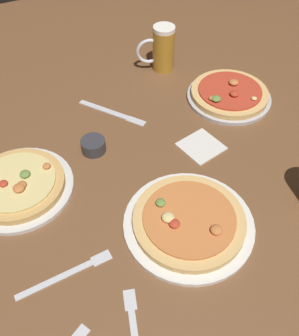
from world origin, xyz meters
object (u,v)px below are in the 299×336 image
Objects in this scene: pizza_plate_near at (189,222)px; pizza_plate_far at (18,185)px; fork_spare at (67,274)px; beer_mug_amber at (162,49)px; fork_left at (134,334)px; ramekin_sauce at (93,145)px; knife_right at (112,112)px; pizza_plate_side at (229,94)px; napkin_folded at (201,146)px.

pizza_plate_near is 1.11× the size of pizza_plate_far.
fork_spare is at bearing -81.85° from pizza_plate_far.
beer_mug_amber is at bearing 29.91° from pizza_plate_far.
fork_left is 0.20m from fork_spare.
beer_mug_amber reaches higher than ramekin_sauce.
pizza_plate_far is 0.29m from fork_spare.
beer_mug_amber is at bearing 59.81° from fork_left.
fork_spare is at bearing -122.15° from knife_right.
pizza_plate_near is 1.15× the size of pizza_plate_side.
beer_mug_amber is (0.58, 0.34, 0.06)m from pizza_plate_far.
ramekin_sauce reaches higher than napkin_folded.
napkin_folded is at bearing 24.61° from fork_spare.
pizza_plate_side is 0.80m from fork_left.
beer_mug_amber reaches higher than fork_left.
pizza_plate_near is 0.27m from napkin_folded.
knife_right is at bearing 124.76° from napkin_folded.
napkin_folded reaches higher than fork_spare.
fork_left is (-0.58, -0.55, -0.01)m from pizza_plate_side.
pizza_plate_near is 4.52× the size of ramekin_sauce.
pizza_plate_side is 1.39× the size of fork_left.
pizza_plate_side is 0.25m from napkin_folded.
pizza_plate_far reaches higher than ramekin_sauce.
pizza_plate_near is at bearing -40.13° from pizza_plate_far.
beer_mug_amber is at bearing 38.32° from ramekin_sauce.
pizza_plate_side is 1.73× the size of beer_mug_amber.
ramekin_sauce is 0.34× the size of knife_right.
pizza_plate_far is at bearing -173.16° from pizza_plate_side.
pizza_plate_near is at bearing -71.02° from ramekin_sauce.
ramekin_sauce is at bearing 61.22° from fork_spare.
pizza_plate_near and pizza_plate_far have the same top height.
ramekin_sauce reaches higher than fork_left.
ramekin_sauce is at bearing -176.06° from pizza_plate_side.
pizza_plate_side is (0.70, 0.08, 0.00)m from pizza_plate_far.
pizza_plate_far is 2.60× the size of napkin_folded.
pizza_plate_near is 1.43× the size of fork_spare.
pizza_plate_near is at bearing -89.03° from knife_right.
napkin_folded is 0.51m from fork_spare.
beer_mug_amber reaches higher than napkin_folded.
ramekin_sauce is (-0.48, -0.03, 0.00)m from pizza_plate_side.
pizza_plate_near reaches higher than napkin_folded.
ramekin_sauce is 0.32× the size of fork_spare.
ramekin_sauce is at bearing 156.89° from napkin_folded.
ramekin_sauce is at bearing -141.68° from beer_mug_amber.
napkin_folded is 0.50× the size of fork_spare.
pizza_plate_far is 0.48m from fork_left.
pizza_plate_near is 0.28m from fork_left.
pizza_plate_near reaches higher than fork_left.
beer_mug_amber reaches higher than pizza_plate_side.
pizza_plate_near is at bearing -0.81° from fork_spare.
pizza_plate_far is 1.29× the size of fork_spare.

